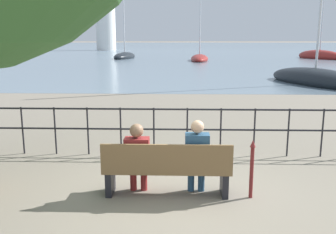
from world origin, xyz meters
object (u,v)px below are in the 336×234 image
at_px(sailboat_3, 125,56).
at_px(sailboat_4, 319,56).
at_px(sailboat_2, 315,79).
at_px(seated_person_left, 137,155).
at_px(harbor_lighthouse, 105,1).
at_px(seated_person_right, 197,154).
at_px(park_bench, 167,170).
at_px(sailboat_0, 200,59).
at_px(closed_umbrella, 252,166).

distance_m(sailboat_3, sailboat_4, 25.67).
height_order(sailboat_2, sailboat_3, sailboat_3).
relative_size(seated_person_left, harbor_lighthouse, 0.05).
bearing_deg(seated_person_right, sailboat_3, 99.87).
height_order(park_bench, sailboat_4, sailboat_4).
relative_size(seated_person_left, seated_person_right, 0.95).
bearing_deg(seated_person_left, sailboat_0, 85.74).
relative_size(park_bench, harbor_lighthouse, 0.09).
distance_m(closed_umbrella, harbor_lighthouse, 85.30).
bearing_deg(sailboat_0, seated_person_right, -90.05).
height_order(closed_umbrella, sailboat_2, sailboat_2).
bearing_deg(closed_umbrella, sailboat_3, 100.92).
xyz_separation_m(sailboat_2, harbor_lighthouse, (-25.00, 66.80, 10.77)).
height_order(seated_person_right, harbor_lighthouse, harbor_lighthouse).
bearing_deg(sailboat_4, harbor_lighthouse, 111.64).
bearing_deg(closed_umbrella, seated_person_right, 172.71).
xyz_separation_m(sailboat_3, harbor_lighthouse, (-9.89, 37.92, 10.76)).
bearing_deg(harbor_lighthouse, park_bench, -78.26).
height_order(seated_person_left, sailboat_3, sailboat_3).
xyz_separation_m(seated_person_right, sailboat_3, (-7.75, 44.57, -0.37)).
xyz_separation_m(seated_person_left, sailboat_2, (8.32, 15.69, -0.35)).
xyz_separation_m(closed_umbrella, sailboat_4, (17.05, 44.54, -0.18)).
distance_m(park_bench, sailboat_4, 48.16).
xyz_separation_m(sailboat_2, sailboat_3, (-15.11, 28.88, 0.00)).
distance_m(closed_umbrella, sailboat_3, 45.51).
bearing_deg(harbor_lighthouse, seated_person_left, -78.57).
bearing_deg(sailboat_3, seated_person_left, -74.48).
relative_size(sailboat_3, sailboat_4, 1.39).
relative_size(closed_umbrella, sailboat_4, 0.10).
height_order(park_bench, harbor_lighthouse, harbor_lighthouse).
xyz_separation_m(park_bench, harbor_lighthouse, (-17.16, 82.57, 10.63)).
bearing_deg(seated_person_right, closed_umbrella, -7.29).
bearing_deg(sailboat_3, sailboat_2, -55.53).
distance_m(sailboat_0, sailboat_4, 16.62).
xyz_separation_m(sailboat_0, sailboat_3, (-9.75, 4.91, 0.07)).
bearing_deg(seated_person_left, seated_person_right, -0.11).
relative_size(park_bench, sailboat_2, 0.18).
bearing_deg(sailboat_3, seated_person_right, -73.27).
xyz_separation_m(sailboat_0, sailboat_2, (5.36, -23.97, 0.07)).
xyz_separation_m(park_bench, sailboat_4, (18.39, 44.51, -0.09)).
bearing_deg(sailboat_3, sailboat_4, 6.54).
bearing_deg(seated_person_left, sailboat_4, 66.98).
bearing_deg(sailboat_0, sailboat_3, 156.07).
bearing_deg(park_bench, closed_umbrella, -1.29).
distance_m(seated_person_right, sailboat_2, 17.33).
xyz_separation_m(park_bench, seated_person_right, (0.48, 0.08, 0.24)).
bearing_deg(sailboat_4, sailboat_2, -131.58).
xyz_separation_m(closed_umbrella, sailboat_0, (1.13, 39.77, -0.29)).
bearing_deg(seated_person_right, sailboat_0, 87.13).
bearing_deg(park_bench, sailboat_0, 86.44).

